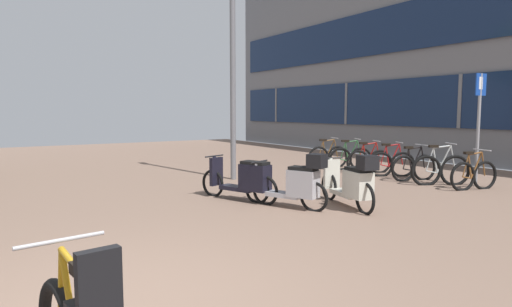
{
  "coord_description": "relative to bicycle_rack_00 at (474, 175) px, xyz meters",
  "views": [
    {
      "loc": [
        -0.86,
        -3.61,
        1.72
      ],
      "look_at": [
        2.93,
        2.33,
        1.03
      ],
      "focal_mm": 30.11,
      "sensor_mm": 36.0,
      "label": 1
    }
  ],
  "objects": [
    {
      "name": "bicycle_rack_01",
      "position": [
        -0.08,
        0.76,
        0.03
      ],
      "size": [
        1.31,
        0.75,
        1.03
      ],
      "color": "black",
      "rests_on": "ground"
    },
    {
      "name": "scooter_far",
      "position": [
        -4.45,
        0.68,
        0.14
      ],
      "size": [
        0.89,
        1.63,
        1.03
      ],
      "color": "black",
      "rests_on": "ground"
    },
    {
      "name": "ground",
      "position": [
        -6.78,
        -1.69,
        -0.35
      ],
      "size": [
        21.0,
        40.0,
        0.13
      ],
      "color": "#332A2F"
    },
    {
      "name": "scooter_mid",
      "position": [
        -4.88,
        1.68,
        0.1
      ],
      "size": [
        0.85,
        1.8,
        0.87
      ],
      "color": "black",
      "rests_on": "ground"
    },
    {
      "name": "bicycle_rack_00",
      "position": [
        0.0,
        0.0,
        0.0
      ],
      "size": [
        1.25,
        0.48,
        0.92
      ],
      "color": "black",
      "rests_on": "ground"
    },
    {
      "name": "bicycle_rack_05",
      "position": [
        0.06,
        3.82,
        0.01
      ],
      "size": [
        1.21,
        0.63,
        0.96
      ],
      "color": "black",
      "rests_on": "ground"
    },
    {
      "name": "bicycle_rack_06",
      "position": [
        -0.14,
        4.58,
        0.01
      ],
      "size": [
        1.3,
        0.5,
        0.96
      ],
      "color": "black",
      "rests_on": "ground"
    },
    {
      "name": "bicycle_rack_02",
      "position": [
        -0.04,
        1.53,
        0.0
      ],
      "size": [
        1.28,
        0.49,
        0.94
      ],
      "color": "black",
      "rests_on": "ground"
    },
    {
      "name": "lamp_post",
      "position": [
        -3.75,
        4.12,
        3.1
      ],
      "size": [
        0.2,
        0.52,
        6.21
      ],
      "color": "slate",
      "rests_on": "ground"
    },
    {
      "name": "scooter_near",
      "position": [
        -3.59,
        0.12,
        0.14
      ],
      "size": [
        0.73,
        1.79,
        1.02
      ],
      "color": "black",
      "rests_on": "ground"
    },
    {
      "name": "parking_sign",
      "position": [
        0.54,
        0.26,
        1.27
      ],
      "size": [
        0.4,
        0.07,
        2.58
      ],
      "color": "gray",
      "rests_on": "ground"
    },
    {
      "name": "bicycle_rack_04",
      "position": [
        0.01,
        3.06,
        0.01
      ],
      "size": [
        1.25,
        0.6,
        0.95
      ],
      "color": "black",
      "rests_on": "ground"
    },
    {
      "name": "bicycle_rack_03",
      "position": [
        0.04,
        2.29,
        0.01
      ],
      "size": [
        1.15,
        0.69,
        0.95
      ],
      "color": "black",
      "rests_on": "ground"
    }
  ]
}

